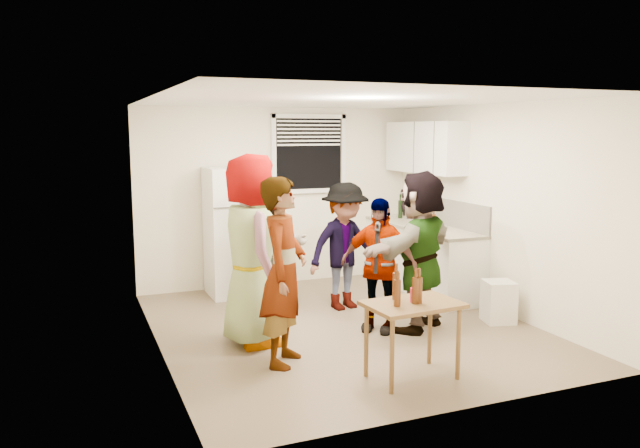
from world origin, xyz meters
name	(u,v)px	position (x,y,z in m)	size (l,w,h in m)	color
room	(343,327)	(0.00, 0.00, 0.00)	(4.00, 4.50, 2.50)	white
window	(309,154)	(0.45, 2.21, 1.85)	(1.12, 0.10, 1.06)	white
refrigerator	(234,232)	(-0.75, 1.88, 0.85)	(0.70, 0.70, 1.70)	white
counter_lower	(422,259)	(1.70, 1.15, 0.43)	(0.60, 2.20, 0.86)	white
countertop	(422,226)	(1.70, 1.15, 0.88)	(0.64, 2.22, 0.04)	beige
backsplash	(441,211)	(1.99, 1.15, 1.08)	(0.03, 2.20, 0.36)	#A8A49A
upper_cabinets	(425,147)	(1.83, 1.35, 1.95)	(0.34, 1.60, 0.70)	white
kettle	(413,224)	(1.65, 1.32, 0.90)	(0.22, 0.19, 0.19)	silver
paper_towel	(420,225)	(1.68, 1.17, 0.90)	(0.13, 0.13, 0.28)	white
wine_bottle	(400,218)	(1.75, 1.85, 0.90)	(0.07, 0.07, 0.26)	black
beer_bottle_counter	(433,230)	(1.60, 0.72, 0.90)	(0.05, 0.05, 0.21)	#47230C
blue_cup	(431,232)	(1.48, 0.57, 0.90)	(0.10, 0.10, 0.13)	#172FA5
picture_frame	(426,216)	(1.92, 1.43, 0.97)	(0.02, 0.18, 0.15)	#E4BB5A
trash_bin	(499,301)	(1.73, -0.49, 0.25)	(0.33, 0.33, 0.48)	white
serving_table	(411,378)	(-0.03, -1.54, 0.00)	(0.82, 0.54, 0.69)	brown
beer_bottle_table	(396,299)	(-0.12, -1.39, 0.69)	(0.06, 0.06, 0.24)	#47230C
red_cup	(415,302)	(0.00, -1.54, 0.69)	(0.10, 0.10, 0.13)	red
guest_grey	(253,343)	(-1.08, -0.12, 0.00)	(0.95, 1.95, 0.62)	gray
guest_stripe	(284,363)	(-0.96, -0.77, 0.00)	(0.64, 1.76, 0.42)	#141933
guest_back_left	(275,312)	(-0.52, 0.85, 0.00)	(0.80, 1.64, 0.62)	#4E3022
guest_back_right	(344,308)	(0.33, 0.70, 0.00)	(1.01, 1.56, 0.58)	#414046
guest_black	(378,330)	(0.31, -0.23, 0.00)	(0.86, 1.47, 0.36)	black
guest_orange	(418,328)	(0.76, -0.34, 0.00)	(1.63, 1.76, 0.52)	#E3895B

